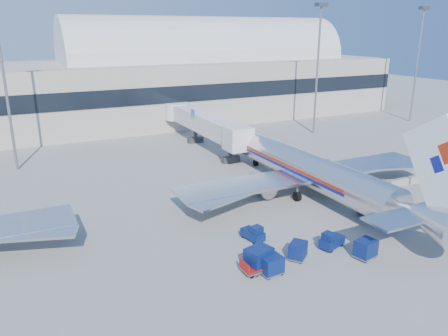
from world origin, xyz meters
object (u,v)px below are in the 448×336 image
cart_train_a (298,250)px  cart_solo_near (366,248)px  barrier_far (418,179)px  cart_train_c (259,258)px  barrier_near (378,187)px  cart_open_red (256,267)px  mast_far_east (419,48)px  mast_east (319,50)px  cart_solo_far (437,213)px  barrier_mid (398,183)px  tug_left (253,233)px  tug_lead (331,240)px  airliner_main (312,170)px  tug_right (367,209)px  cart_train_b (272,265)px  jetbridge_near (200,122)px  mast_west (1,58)px

cart_train_a → cart_solo_near: bearing=-62.7°
barrier_far → cart_train_c: size_ratio=1.21×
barrier_near → cart_open_red: barrier_near is taller
mast_far_east → barrier_near: mast_far_east is taller
mast_east → cart_solo_far: (-13.27, -37.03, -14.01)m
mast_east → barrier_mid: 32.64m
barrier_far → cart_solo_far: size_ratio=1.71×
tug_left → cart_solo_near: bearing=-147.4°
tug_lead → airliner_main: bearing=43.8°
tug_right → cart_train_c: cart_train_c is taller
cart_train_b → cart_train_c: 1.20m
jetbridge_near → cart_open_red: (-11.89, -38.26, -3.50)m
tug_left → cart_open_red: 5.53m
mast_far_east → cart_train_a: bearing=-146.0°
barrier_mid → tug_left: (-23.02, -4.56, 0.22)m
mast_east → barrier_mid: size_ratio=7.53×
barrier_mid → tug_right: bearing=-153.5°
cart_open_red → mast_far_east: bearing=31.7°
jetbridge_near → tug_left: bearing=-105.6°
barrier_far → tug_lead: 22.79m
airliner_main → cart_solo_near: bearing=-109.6°
mast_east → tug_lead: 47.47m
airliner_main → tug_right: 7.85m
barrier_far → cart_train_a: (-24.72, -9.14, 0.33)m
barrier_mid → tug_lead: tug_lead is taller
barrier_near → tug_right: bearing=-142.8°
cart_train_a → barrier_near: bearing=-11.4°
barrier_near → cart_solo_far: 9.12m
mast_west → mast_far_east: bearing=0.0°
cart_solo_near → jetbridge_near: bearing=73.9°
mast_east → tug_lead: (-26.40, -36.85, -14.09)m
cart_train_a → cart_solo_far: size_ratio=1.19×
mast_far_east → tug_right: size_ratio=10.30×
barrier_mid → barrier_far: (3.30, 0.00, 0.00)m
jetbridge_near → cart_solo_near: 40.50m
jetbridge_near → cart_train_b: size_ratio=15.06×
barrier_far → tug_left: size_ratio=1.23×
jetbridge_near → mast_west: (-27.60, -0.81, 10.86)m
barrier_far → cart_train_b: size_ratio=1.64×
mast_east → tug_right: bearing=-119.2°
cart_solo_far → tug_right: bearing=135.5°
mast_east → cart_train_c: 52.17m
cart_solo_near → cart_open_red: 9.54m
cart_solo_near → cart_train_c: bearing=152.9°
barrier_near → cart_train_b: (-21.37, -10.22, 0.36)m
cart_solo_near → mast_west: bearing=109.9°
airliner_main → tug_lead: airliner_main is taller
barrier_mid → barrier_far: 3.30m
barrier_mid → cart_train_a: size_ratio=1.43×
mast_west → mast_east: same height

